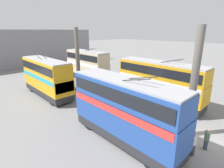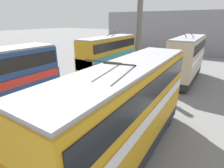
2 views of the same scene
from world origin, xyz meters
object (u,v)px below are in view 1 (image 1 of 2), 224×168
at_px(bus_left_far, 87,63).
at_px(bus_right_far, 46,75).
at_px(bus_left_near, 159,80).
at_px(person_by_right_row, 193,144).
at_px(person_aisle_foreground, 207,138).
at_px(oil_drum, 170,114).
at_px(bus_right_mid, 125,107).

xyz_separation_m(bus_left_far, bus_right_far, (-3.03, 8.60, -0.07)).
bearing_deg(bus_left_near, person_by_right_row, 136.48).
bearing_deg(bus_right_far, bus_left_near, -142.79).
bearing_deg(bus_right_far, person_by_right_row, -173.43).
distance_m(bus_left_far, person_aisle_foreground, 22.28).
bearing_deg(bus_left_far, oil_drum, 171.17).
distance_m(bus_right_mid, bus_right_far, 13.73).
distance_m(person_by_right_row, oil_drum, 5.33).
xyz_separation_m(bus_right_mid, person_by_right_row, (-4.45, -2.09, -1.90)).
relative_size(bus_left_near, person_by_right_row, 5.99).
bearing_deg(bus_right_mid, oil_drum, -97.11).
bearing_deg(person_by_right_row, person_aisle_foreground, 93.33).
relative_size(person_aisle_foreground, person_by_right_row, 0.94).
distance_m(bus_left_far, bus_right_mid, 18.83).
bearing_deg(bus_right_mid, person_by_right_row, -154.80).
bearing_deg(bus_left_near, person_aisle_foreground, 144.88).
xyz_separation_m(bus_left_far, oil_drum, (-17.49, 2.72, -2.39)).
height_order(bus_right_far, person_by_right_row, bus_right_far).
bearing_deg(bus_left_far, person_aisle_foreground, 166.73).
bearing_deg(person_aisle_foreground, bus_left_far, 134.37).
distance_m(bus_left_near, bus_right_mid, 8.93).
height_order(bus_left_near, bus_right_mid, bus_right_mid).
xyz_separation_m(bus_right_far, oil_drum, (-14.46, -5.88, -2.31)).
relative_size(bus_left_near, bus_right_mid, 1.12).
xyz_separation_m(bus_left_far, bus_right_mid, (-16.76, 8.60, 0.01)).
bearing_deg(oil_drum, bus_right_far, 22.14).
bearing_deg(oil_drum, bus_left_far, -8.83).
bearing_deg(bus_right_far, bus_left_far, -70.59).
height_order(bus_left_far, person_aisle_foreground, bus_left_far).
height_order(bus_left_far, bus_right_far, bus_left_far).
bearing_deg(person_aisle_foreground, oil_drum, 117.60).
xyz_separation_m(bus_left_near, bus_right_mid, (-2.40, 8.60, 0.04)).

